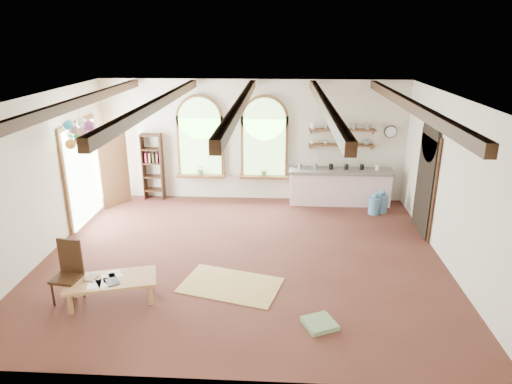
# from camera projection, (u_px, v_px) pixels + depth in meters

# --- Properties ---
(floor) EXTENTS (8.00, 8.00, 0.00)m
(floor) POSITION_uv_depth(u_px,v_px,m) (243.00, 256.00, 9.29)
(floor) COLOR #562B23
(floor) RESTS_ON ground
(ceiling_beams) EXTENTS (6.20, 6.80, 0.18)m
(ceiling_beams) POSITION_uv_depth(u_px,v_px,m) (241.00, 103.00, 8.26)
(ceiling_beams) COLOR #342210
(ceiling_beams) RESTS_ON ceiling
(window_left) EXTENTS (1.30, 0.28, 2.20)m
(window_left) POSITION_uv_depth(u_px,v_px,m) (200.00, 140.00, 12.05)
(window_left) COLOR brown
(window_left) RESTS_ON floor
(window_right) EXTENTS (1.30, 0.28, 2.20)m
(window_right) POSITION_uv_depth(u_px,v_px,m) (264.00, 141.00, 11.96)
(window_right) COLOR brown
(window_right) RESTS_ON floor
(left_doorway) EXTENTS (0.10, 1.90, 2.50)m
(left_doorway) POSITION_uv_depth(u_px,v_px,m) (83.00, 174.00, 10.81)
(left_doorway) COLOR brown
(left_doorway) RESTS_ON floor
(right_doorway) EXTENTS (0.10, 1.30, 2.40)m
(right_doorway) POSITION_uv_depth(u_px,v_px,m) (425.00, 185.00, 10.13)
(right_doorway) COLOR black
(right_doorway) RESTS_ON floor
(kitchen_counter) EXTENTS (2.68, 0.62, 0.94)m
(kitchen_counter) POSITION_uv_depth(u_px,v_px,m) (340.00, 186.00, 12.03)
(kitchen_counter) COLOR #FAD4D6
(kitchen_counter) RESTS_ON floor
(wall_shelf_lower) EXTENTS (1.70, 0.24, 0.04)m
(wall_shelf_lower) POSITION_uv_depth(u_px,v_px,m) (341.00, 145.00, 11.84)
(wall_shelf_lower) COLOR brown
(wall_shelf_lower) RESTS_ON wall_back
(wall_shelf_upper) EXTENTS (1.70, 0.24, 0.04)m
(wall_shelf_upper) POSITION_uv_depth(u_px,v_px,m) (342.00, 130.00, 11.71)
(wall_shelf_upper) COLOR brown
(wall_shelf_upper) RESTS_ON wall_back
(wall_clock) EXTENTS (0.32, 0.04, 0.32)m
(wall_clock) POSITION_uv_depth(u_px,v_px,m) (391.00, 132.00, 11.72)
(wall_clock) COLOR black
(wall_clock) RESTS_ON wall_back
(bookshelf) EXTENTS (0.53, 0.32, 1.80)m
(bookshelf) POSITION_uv_depth(u_px,v_px,m) (153.00, 167.00, 12.26)
(bookshelf) COLOR #342210
(bookshelf) RESTS_ON floor
(coffee_table) EXTENTS (1.60, 1.05, 0.42)m
(coffee_table) POSITION_uv_depth(u_px,v_px,m) (111.00, 282.00, 7.63)
(coffee_table) COLOR #AF8050
(coffee_table) RESTS_ON floor
(side_chair) EXTENTS (0.48, 0.48, 1.07)m
(side_chair) POSITION_uv_depth(u_px,v_px,m) (68.00, 285.00, 7.66)
(side_chair) COLOR #342210
(side_chair) RESTS_ON floor
(floor_mat) EXTENTS (1.95, 1.49, 0.02)m
(floor_mat) POSITION_uv_depth(u_px,v_px,m) (231.00, 285.00, 8.22)
(floor_mat) COLOR tan
(floor_mat) RESTS_ON floor
(floor_cushion) EXTENTS (0.61, 0.61, 0.08)m
(floor_cushion) POSITION_uv_depth(u_px,v_px,m) (320.00, 323.00, 7.08)
(floor_cushion) COLOR #6E8F63
(floor_cushion) RESTS_ON floor
(water_jug_a) EXTENTS (0.29, 0.29, 0.56)m
(water_jug_a) POSITION_uv_depth(u_px,v_px,m) (374.00, 205.00, 11.40)
(water_jug_a) COLOR #5386B2
(water_jug_a) RESTS_ON floor
(water_jug_b) EXTENTS (0.31, 0.31, 0.60)m
(water_jug_b) POSITION_uv_depth(u_px,v_px,m) (381.00, 202.00, 11.51)
(water_jug_b) COLOR #5386B2
(water_jug_b) RESTS_ON floor
(balloon_cluster) EXTENTS (0.77, 0.79, 1.14)m
(balloon_cluster) POSITION_uv_depth(u_px,v_px,m) (81.00, 133.00, 9.45)
(balloon_cluster) COLOR white
(balloon_cluster) RESTS_ON floor
(table_book) EXTENTS (0.21, 0.28, 0.02)m
(table_book) POSITION_uv_depth(u_px,v_px,m) (87.00, 277.00, 7.66)
(table_book) COLOR olive
(table_book) RESTS_ON coffee_table
(tablet) EXTENTS (0.31, 0.34, 0.01)m
(tablet) POSITION_uv_depth(u_px,v_px,m) (112.00, 282.00, 7.52)
(tablet) COLOR black
(tablet) RESTS_ON coffee_table
(potted_plant_left) EXTENTS (0.27, 0.23, 0.30)m
(potted_plant_left) POSITION_uv_depth(u_px,v_px,m) (201.00, 169.00, 12.21)
(potted_plant_left) COLOR #598C4C
(potted_plant_left) RESTS_ON window_left
(potted_plant_right) EXTENTS (0.27, 0.23, 0.30)m
(potted_plant_right) POSITION_uv_depth(u_px,v_px,m) (264.00, 170.00, 12.12)
(potted_plant_right) COLOR #598C4C
(potted_plant_right) RESTS_ON window_right
(shelf_cup_a) EXTENTS (0.12, 0.10, 0.10)m
(shelf_cup_a) POSITION_uv_depth(u_px,v_px,m) (312.00, 142.00, 11.86)
(shelf_cup_a) COLOR white
(shelf_cup_a) RESTS_ON wall_shelf_lower
(shelf_cup_b) EXTENTS (0.10, 0.10, 0.09)m
(shelf_cup_b) POSITION_uv_depth(u_px,v_px,m) (326.00, 142.00, 11.84)
(shelf_cup_b) COLOR beige
(shelf_cup_b) RESTS_ON wall_shelf_lower
(shelf_bowl_a) EXTENTS (0.22, 0.22, 0.05)m
(shelf_bowl_a) POSITION_uv_depth(u_px,v_px,m) (339.00, 143.00, 11.83)
(shelf_bowl_a) COLOR beige
(shelf_bowl_a) RESTS_ON wall_shelf_lower
(shelf_bowl_b) EXTENTS (0.20, 0.20, 0.06)m
(shelf_bowl_b) POSITION_uv_depth(u_px,v_px,m) (353.00, 143.00, 11.81)
(shelf_bowl_b) COLOR #8C664C
(shelf_bowl_b) RESTS_ON wall_shelf_lower
(shelf_vase) EXTENTS (0.18, 0.18, 0.19)m
(shelf_vase) POSITION_uv_depth(u_px,v_px,m) (367.00, 141.00, 11.77)
(shelf_vase) COLOR slate
(shelf_vase) RESTS_ON wall_shelf_lower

